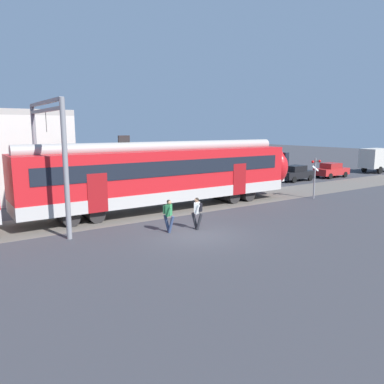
# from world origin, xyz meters

# --- Properties ---
(ground_plane) EXTENTS (160.00, 160.00, 0.00)m
(ground_plane) POSITION_xyz_m (0.00, 0.00, 0.00)
(ground_plane) COLOR #38383D
(commuter_train) EXTENTS (38.05, 3.07, 4.73)m
(commuter_train) POSITION_xyz_m (-6.85, 5.99, 2.25)
(commuter_train) COLOR #B7B2AD
(commuter_train) RESTS_ON ground
(pedestrian_green) EXTENTS (0.51, 0.70, 1.67)m
(pedestrian_green) POSITION_xyz_m (-0.88, 1.19, 0.99)
(pedestrian_green) COLOR navy
(pedestrian_green) RESTS_ON ground
(pedestrian_white) EXTENTS (0.50, 0.69, 1.67)m
(pedestrian_white) POSITION_xyz_m (0.63, 0.84, 0.99)
(pedestrian_white) COLOR #28282D
(pedestrian_white) RESTS_ON ground
(parked_car_white) EXTENTS (4.09, 1.93, 1.54)m
(parked_car_white) POSITION_xyz_m (14.16, 9.92, 0.78)
(parked_car_white) COLOR silver
(parked_car_white) RESTS_ON ground
(parked_car_black) EXTENTS (4.07, 1.89, 1.54)m
(parked_car_black) POSITION_xyz_m (18.92, 10.21, 0.78)
(parked_car_black) COLOR black
(parked_car_black) RESTS_ON ground
(parked_car_red) EXTENTS (4.01, 1.78, 1.54)m
(parked_car_red) POSITION_xyz_m (24.17, 9.93, 0.78)
(parked_car_red) COLOR #B22323
(parked_car_red) RESTS_ON ground
(box_truck) EXTENTS (5.25, 2.14, 2.82)m
(box_truck) POSITION_xyz_m (32.74, 9.79, 1.57)
(box_truck) COLOR beige
(box_truck) RESTS_ON ground
(catenary_gantry) EXTENTS (0.24, 6.64, 6.53)m
(catenary_gantry) POSITION_xyz_m (-5.33, 6.00, 4.31)
(catenary_gantry) COLOR gray
(catenary_gantry) RESTS_ON ground
(crossing_signal) EXTENTS (0.96, 0.22, 3.00)m
(crossing_signal) POSITION_xyz_m (12.67, 3.07, 2.01)
(crossing_signal) COLOR gray
(crossing_signal) RESTS_ON ground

